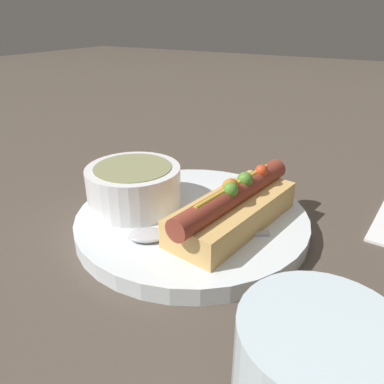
% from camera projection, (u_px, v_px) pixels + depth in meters
% --- Properties ---
extents(ground_plane, '(4.00, 4.00, 0.00)m').
position_uv_depth(ground_plane, '(192.00, 227.00, 0.46)').
color(ground_plane, '#4C4238').
extents(dinner_plate, '(0.28, 0.28, 0.02)m').
position_uv_depth(dinner_plate, '(192.00, 220.00, 0.46)').
color(dinner_plate, white).
rests_on(dinner_plate, ground_plane).
extents(hot_dog, '(0.20, 0.09, 0.06)m').
position_uv_depth(hot_dog, '(235.00, 206.00, 0.42)').
color(hot_dog, '#DBAD60').
rests_on(hot_dog, dinner_plate).
extents(soup_bowl, '(0.11, 0.11, 0.05)m').
position_uv_depth(soup_bowl, '(134.00, 185.00, 0.46)').
color(soup_bowl, white).
rests_on(soup_bowl, dinner_plate).
extents(spoon, '(0.10, 0.14, 0.01)m').
position_uv_depth(spoon, '(162.00, 235.00, 0.40)').
color(spoon, '#B7B7BC').
rests_on(spoon, dinner_plate).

